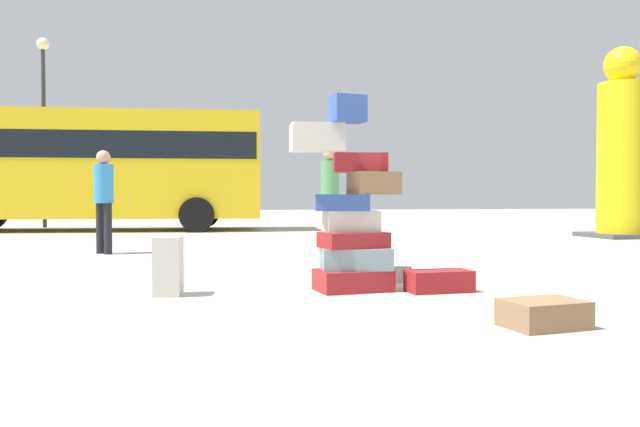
% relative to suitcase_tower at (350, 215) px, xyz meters
% --- Properties ---
extents(ground_plane, '(80.00, 80.00, 0.00)m').
position_rel_suitcase_tower_xyz_m(ground_plane, '(0.17, 0.16, -0.72)').
color(ground_plane, '#ADA89E').
extents(suitcase_tower, '(1.07, 0.67, 1.82)m').
position_rel_suitcase_tower_xyz_m(suitcase_tower, '(0.00, 0.00, 0.00)').
color(suitcase_tower, maroon).
rests_on(suitcase_tower, ground).
extents(suitcase_cream_foreground_near, '(0.59, 0.46, 0.17)m').
position_rel_suitcase_tower_xyz_m(suitcase_cream_foreground_near, '(0.54, 0.57, -0.63)').
color(suitcase_cream_foreground_near, beige).
rests_on(suitcase_cream_foreground_near, ground).
extents(suitcase_cream_left_side, '(0.27, 0.31, 0.53)m').
position_rel_suitcase_tower_xyz_m(suitcase_cream_left_side, '(-1.69, -0.01, -0.45)').
color(suitcase_cream_left_side, beige).
rests_on(suitcase_cream_left_side, ground).
extents(suitcase_maroon_right_side, '(0.62, 0.33, 0.20)m').
position_rel_suitcase_tower_xyz_m(suitcase_maroon_right_side, '(0.79, -0.28, -0.62)').
color(suitcase_maroon_right_side, maroon).
rests_on(suitcase_maroon_right_side, ground).
extents(suitcase_brown_white_trunk, '(0.58, 0.45, 0.19)m').
position_rel_suitcase_tower_xyz_m(suitcase_brown_white_trunk, '(0.88, -1.91, -0.63)').
color(suitcase_brown_white_trunk, olive).
rests_on(suitcase_brown_white_trunk, ground).
extents(person_bearded_onlooker, '(0.30, 0.30, 1.63)m').
position_rel_suitcase_tower_xyz_m(person_bearded_onlooker, '(-2.90, 4.43, 0.25)').
color(person_bearded_onlooker, black).
rests_on(person_bearded_onlooker, ground).
extents(person_tourist_with_camera, '(0.30, 0.32, 1.71)m').
position_rel_suitcase_tower_xyz_m(person_tourist_with_camera, '(0.69, 4.19, 0.31)').
color(person_tourist_with_camera, brown).
rests_on(person_tourist_with_camera, ground).
extents(yellow_dummy_statue, '(1.45, 1.45, 4.25)m').
position_rel_suitcase_tower_xyz_m(yellow_dummy_statue, '(7.84, 6.52, 1.18)').
color(yellow_dummy_statue, yellow).
rests_on(yellow_dummy_statue, ground).
extents(parked_bus, '(9.43, 3.29, 3.15)m').
position_rel_suitcase_tower_xyz_m(parked_bus, '(-4.41, 11.85, 1.11)').
color(parked_bus, yellow).
rests_on(parked_bus, ground).
extents(lamp_post, '(0.36, 0.36, 5.64)m').
position_rel_suitcase_tower_xyz_m(lamp_post, '(-5.98, 13.89, 3.01)').
color(lamp_post, '#333338').
rests_on(lamp_post, ground).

